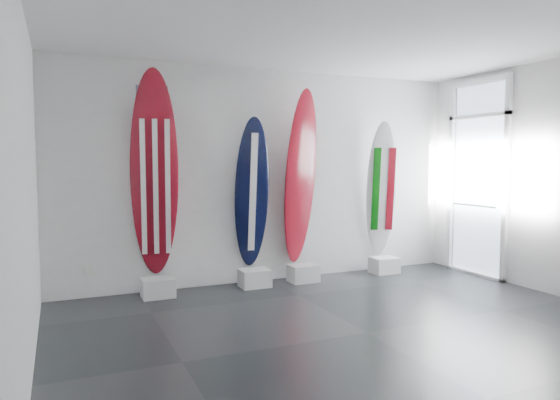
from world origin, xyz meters
name	(u,v)px	position (x,y,z in m)	size (l,w,h in m)	color
floor	(366,333)	(0.00, 0.00, 0.00)	(6.00, 6.00, 0.00)	black
ceiling	(371,25)	(0.00, 0.00, 3.00)	(6.00, 6.00, 0.00)	white
wall_back	(270,176)	(0.00, 2.50, 1.50)	(6.00, 6.00, 0.00)	silver
wall_left	(24,189)	(-3.00, 0.00, 1.50)	(5.00, 5.00, 0.00)	silver
display_block_usa	(158,288)	(-1.66, 2.18, 0.12)	(0.40, 0.30, 0.24)	silver
surfboard_usa	(154,175)	(-1.66, 2.28, 1.54)	(0.59, 0.08, 2.62)	maroon
display_block_navy	(255,278)	(-0.36, 2.18, 0.12)	(0.40, 0.30, 0.24)	silver
surfboard_navy	(252,194)	(-0.36, 2.28, 1.27)	(0.47, 0.08, 2.09)	black
display_block_swiss	(303,273)	(0.38, 2.18, 0.12)	(0.40, 0.30, 0.24)	silver
surfboard_swiss	(300,178)	(0.38, 2.28, 1.48)	(0.56, 0.08, 2.49)	maroon
display_block_italy	(384,265)	(1.77, 2.18, 0.12)	(0.40, 0.30, 0.24)	silver
surfboard_italy	(382,190)	(1.77, 2.28, 1.27)	(0.47, 0.08, 2.09)	white
wall_outlet	(89,270)	(-2.45, 2.48, 0.35)	(0.09, 0.02, 0.13)	silver
glass_door	(478,180)	(2.97, 1.55, 1.43)	(0.12, 1.16, 2.85)	white
balcony	(538,236)	(4.30, 1.55, 0.50)	(2.80, 2.20, 1.20)	slate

